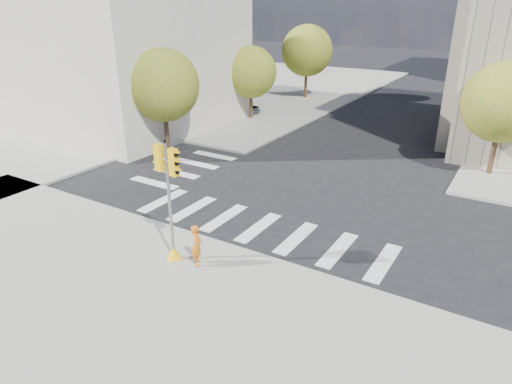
% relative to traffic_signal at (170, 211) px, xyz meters
% --- Properties ---
extents(ground, '(160.00, 160.00, 0.00)m').
position_rel_traffic_signal_xyz_m(ground, '(1.34, 5.99, -2.07)').
color(ground, black).
rests_on(ground, ground).
extents(sidewalk_near, '(30.00, 14.00, 0.15)m').
position_rel_traffic_signal_xyz_m(sidewalk_near, '(1.34, -5.01, -2.00)').
color(sidewalk_near, gray).
rests_on(sidewalk_near, ground).
extents(sidewalk_far_left, '(28.00, 40.00, 0.15)m').
position_rel_traffic_signal_xyz_m(sidewalk_far_left, '(-18.66, 31.99, -2.00)').
color(sidewalk_far_left, gray).
rests_on(sidewalk_far_left, ground).
extents(classical_building, '(19.00, 15.00, 12.70)m').
position_rel_traffic_signal_xyz_m(classical_building, '(-18.66, 13.99, 4.37)').
color(classical_building, beige).
rests_on(classical_building, ground).
extents(tree_lw_near, '(4.40, 4.40, 6.41)m').
position_rel_traffic_signal_xyz_m(tree_lw_near, '(-9.16, 9.99, 2.13)').
color(tree_lw_near, '#382616').
rests_on(tree_lw_near, ground).
extents(tree_lw_mid, '(4.00, 4.00, 5.77)m').
position_rel_traffic_signal_xyz_m(tree_lw_mid, '(-9.16, 19.99, 1.69)').
color(tree_lw_mid, '#382616').
rests_on(tree_lw_mid, ground).
extents(tree_lw_far, '(4.80, 4.80, 6.95)m').
position_rel_traffic_signal_xyz_m(tree_lw_far, '(-9.16, 29.99, 2.46)').
color(tree_lw_far, '#382616').
rests_on(tree_lw_far, ground).
extents(tree_re_near, '(4.20, 4.20, 6.16)m').
position_rel_traffic_signal_xyz_m(tree_re_near, '(8.84, 15.99, 1.98)').
color(tree_re_near, '#382616').
rests_on(tree_re_near, ground).
extents(traffic_signal, '(1.08, 0.56, 4.54)m').
position_rel_traffic_signal_xyz_m(traffic_signal, '(0.00, 0.00, 0.00)').
color(traffic_signal, yellow).
rests_on(traffic_signal, sidewalk_near).
extents(photographer, '(0.65, 0.68, 1.56)m').
position_rel_traffic_signal_xyz_m(photographer, '(1.00, 0.14, -1.14)').
color(photographer, orange).
rests_on(photographer, sidewalk_near).
extents(planter_wall, '(6.00, 1.26, 0.50)m').
position_rel_traffic_signal_xyz_m(planter_wall, '(-13.66, 9.13, -1.67)').
color(planter_wall, white).
rests_on(planter_wall, sidewalk_left_near).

